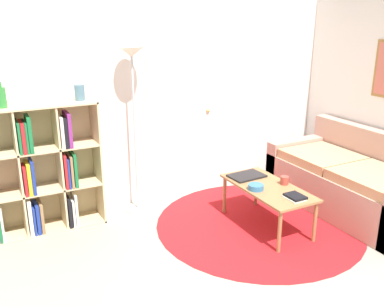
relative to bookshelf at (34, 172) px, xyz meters
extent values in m
cube|color=silver|center=(1.40, 0.21, 0.70)|extent=(7.23, 0.05, 2.60)
cube|color=white|center=(1.66, 0.17, 0.40)|extent=(0.88, 0.02, 2.00)
sphere|color=tan|center=(1.97, 0.15, 0.36)|extent=(0.04, 0.04, 0.04)
cylinder|color=#B2191E|center=(1.97, -0.91, -0.59)|extent=(2.06, 2.06, 0.01)
cube|color=beige|center=(0.61, -0.01, 0.02)|extent=(0.02, 0.34, 1.24)
cube|color=beige|center=(0.05, -0.01, 0.63)|extent=(1.13, 0.34, 0.02)
cube|color=beige|center=(0.05, -0.01, -0.59)|extent=(1.13, 0.34, 0.02)
cube|color=beige|center=(0.05, 0.15, 0.02)|extent=(1.13, 0.02, 1.24)
cube|color=beige|center=(-0.13, -0.01, 0.02)|extent=(0.02, 0.32, 1.21)
cube|color=beige|center=(0.24, -0.01, 0.02)|extent=(0.02, 0.32, 1.21)
cube|color=beige|center=(0.05, -0.01, -0.18)|extent=(1.09, 0.32, 0.02)
cube|color=beige|center=(0.05, -0.01, 0.22)|extent=(1.09, 0.32, 0.02)
cube|color=silver|center=(-0.34, -0.05, -0.41)|extent=(0.02, 0.24, 0.33)
cube|color=silver|center=(-0.09, -0.05, -0.40)|extent=(0.03, 0.23, 0.36)
cube|color=navy|center=(-0.06, -0.04, -0.44)|extent=(0.02, 0.26, 0.27)
cube|color=navy|center=(-0.03, -0.07, -0.44)|extent=(0.03, 0.21, 0.29)
cube|color=olive|center=(0.01, -0.04, -0.43)|extent=(0.03, 0.26, 0.29)
cube|color=black|center=(0.27, -0.06, -0.43)|extent=(0.03, 0.22, 0.29)
cube|color=silver|center=(0.30, -0.06, -0.44)|extent=(0.02, 0.22, 0.27)
cube|color=silver|center=(0.33, -0.07, -0.42)|extent=(0.02, 0.21, 0.33)
cube|color=#B21E23|center=(-0.10, -0.08, -0.03)|extent=(0.03, 0.19, 0.28)
cube|color=gold|center=(-0.06, -0.07, -0.02)|extent=(0.03, 0.20, 0.30)
cube|color=navy|center=(-0.02, -0.07, -0.01)|extent=(0.03, 0.19, 0.32)
cube|color=#B21E23|center=(0.27, -0.06, 0.00)|extent=(0.03, 0.22, 0.34)
cube|color=navy|center=(0.30, -0.04, -0.03)|extent=(0.02, 0.27, 0.29)
cube|color=olive|center=(0.32, -0.06, -0.01)|extent=(0.02, 0.21, 0.31)
cube|color=#196B38|center=(0.36, -0.05, 0.00)|extent=(0.03, 0.24, 0.33)
cube|color=#196B38|center=(-0.10, -0.04, 0.37)|extent=(0.02, 0.27, 0.28)
cube|color=#B21E23|center=(-0.07, -0.05, 0.37)|extent=(0.03, 0.23, 0.28)
cube|color=#196B38|center=(-0.04, -0.05, 0.37)|extent=(0.02, 0.24, 0.28)
cube|color=#196B38|center=(-0.01, -0.06, 0.40)|extent=(0.03, 0.21, 0.33)
cube|color=silver|center=(0.27, -0.04, 0.38)|extent=(0.03, 0.26, 0.30)
cube|color=black|center=(0.30, -0.08, 0.37)|extent=(0.03, 0.19, 0.28)
cube|color=#7F287A|center=(0.34, -0.05, 0.39)|extent=(0.03, 0.24, 0.32)
cylinder|color=#B7B7BC|center=(1.01, -0.02, -0.59)|extent=(0.27, 0.27, 0.01)
cylinder|color=#B7B7BC|center=(1.01, -0.02, 0.26)|extent=(0.02, 0.02, 1.62)
cone|color=white|center=(1.01, -0.02, 1.07)|extent=(0.26, 0.26, 0.10)
cube|color=tan|center=(3.05, -1.06, -0.38)|extent=(0.89, 1.80, 0.44)
cube|color=tan|center=(3.41, -1.06, -0.19)|extent=(0.16, 1.80, 0.82)
cube|color=tan|center=(3.05, -0.24, -0.31)|extent=(0.89, 0.16, 0.58)
cube|color=tan|center=(2.97, -1.43, -0.11)|extent=(0.69, 0.72, 0.10)
cube|color=tan|center=(2.97, -0.69, -0.11)|extent=(0.69, 0.72, 0.10)
cube|color=#996B42|center=(2.01, -0.97, -0.18)|extent=(0.49, 0.99, 0.02)
cylinder|color=#996B42|center=(1.81, -1.43, -0.40)|extent=(0.04, 0.04, 0.40)
cylinder|color=#996B42|center=(1.81, -0.51, -0.40)|extent=(0.04, 0.04, 0.40)
cylinder|color=#996B42|center=(2.21, -1.43, -0.40)|extent=(0.04, 0.04, 0.40)
cylinder|color=#996B42|center=(2.21, -0.51, -0.40)|extent=(0.04, 0.04, 0.40)
cube|color=black|center=(1.98, -0.66, -0.16)|extent=(0.37, 0.26, 0.02)
cylinder|color=teal|center=(1.86, -0.98, -0.15)|extent=(0.15, 0.15, 0.05)
cube|color=silver|center=(2.04, -1.32, -0.17)|extent=(0.14, 0.18, 0.01)
cube|color=black|center=(2.05, -1.32, -0.15)|extent=(0.14, 0.18, 0.02)
cylinder|color=#A33D33|center=(2.19, -1.00, -0.13)|extent=(0.08, 0.08, 0.08)
cylinder|color=#2D8438|center=(-0.19, -0.03, 0.73)|extent=(0.08, 0.08, 0.18)
cylinder|color=#2D8438|center=(-0.19, -0.03, 0.84)|extent=(0.03, 0.03, 0.04)
cylinder|color=slate|center=(0.49, -0.01, 0.72)|extent=(0.09, 0.09, 0.15)
camera|label=1|loc=(-0.42, -4.04, 1.42)|focal=40.00mm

